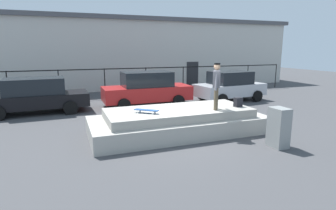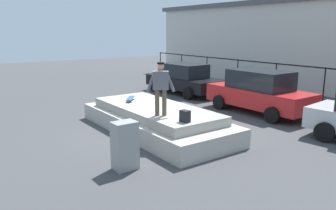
# 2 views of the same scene
# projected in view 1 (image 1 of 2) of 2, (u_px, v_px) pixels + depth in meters

# --- Properties ---
(ground_plane) EXTENTS (60.00, 60.00, 0.00)m
(ground_plane) POSITION_uv_depth(u_px,v_px,m) (178.00, 134.00, 9.89)
(ground_plane) COLOR #424244
(concrete_ledge) EXTENTS (6.31, 2.64, 0.89)m
(concrete_ledge) POSITION_uv_depth(u_px,v_px,m) (179.00, 122.00, 9.99)
(concrete_ledge) COLOR #ADA89E
(concrete_ledge) RESTS_ON ground_plane
(skateboarder) EXTENTS (0.56, 0.79, 1.64)m
(skateboarder) POSITION_uv_depth(u_px,v_px,m) (217.00, 83.00, 9.59)
(skateboarder) COLOR brown
(skateboarder) RESTS_ON concrete_ledge
(skateboard) EXTENTS (0.77, 0.68, 0.12)m
(skateboard) POSITION_uv_depth(u_px,v_px,m) (146.00, 110.00, 9.20)
(skateboard) COLOR #264C8C
(skateboard) RESTS_ON concrete_ledge
(backpack) EXTENTS (0.30, 0.23, 0.34)m
(backpack) POSITION_uv_depth(u_px,v_px,m) (238.00, 102.00, 10.22)
(backpack) COLOR black
(backpack) RESTS_ON concrete_ledge
(car_black_sedan_near) EXTENTS (4.81, 2.19, 1.68)m
(car_black_sedan_near) POSITION_uv_depth(u_px,v_px,m) (35.00, 95.00, 12.95)
(car_black_sedan_near) COLOR black
(car_black_sedan_near) RESTS_ON ground_plane
(car_red_sedan_mid) EXTENTS (4.64, 2.06, 1.82)m
(car_red_sedan_mid) POSITION_uv_depth(u_px,v_px,m) (147.00, 89.00, 14.66)
(car_red_sedan_mid) COLOR #B21E1E
(car_red_sedan_mid) RESTS_ON ground_plane
(car_silver_sedan_far) EXTENTS (4.27, 2.43, 1.72)m
(car_silver_sedan_far) POSITION_uv_depth(u_px,v_px,m) (230.00, 86.00, 16.10)
(car_silver_sedan_far) COLOR #B7B7BC
(car_silver_sedan_far) RESTS_ON ground_plane
(utility_box) EXTENTS (0.45, 0.60, 1.24)m
(utility_box) POSITION_uv_depth(u_px,v_px,m) (279.00, 128.00, 8.50)
(utility_box) COLOR gray
(utility_box) RESTS_ON ground_plane
(fence_row) EXTENTS (24.06, 0.06, 1.82)m
(fence_row) POSITION_uv_depth(u_px,v_px,m) (126.00, 76.00, 17.55)
(fence_row) COLOR black
(fence_row) RESTS_ON ground_plane
(warehouse_building) EXTENTS (30.02, 7.92, 5.33)m
(warehouse_building) POSITION_uv_depth(u_px,v_px,m) (109.00, 53.00, 23.00)
(warehouse_building) COLOR beige
(warehouse_building) RESTS_ON ground_plane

